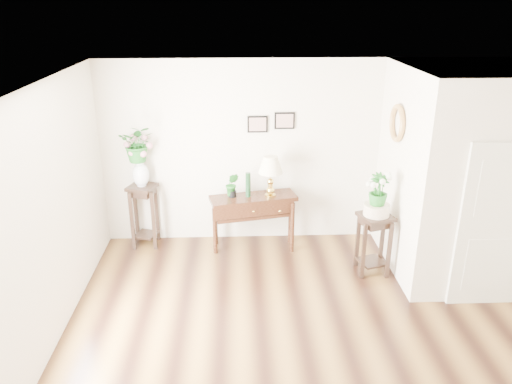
{
  "coord_description": "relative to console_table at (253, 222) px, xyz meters",
  "views": [
    {
      "loc": [
        -0.96,
        -4.47,
        3.62
      ],
      "look_at": [
        -0.73,
        1.3,
        1.34
      ],
      "focal_mm": 35.0,
      "sensor_mm": 36.0,
      "label": 1
    }
  ],
  "objects": [
    {
      "name": "floor",
      "position": [
        0.73,
        -2.36,
        -0.42
      ],
      "size": [
        6.0,
        5.5,
        0.02
      ],
      "primitive_type": "cube",
      "color": "brown",
      "rests_on": "ground"
    },
    {
      "name": "ceiling",
      "position": [
        0.73,
        -2.36,
        2.38
      ],
      "size": [
        6.0,
        5.5,
        0.02
      ],
      "primitive_type": "cube",
      "color": "white",
      "rests_on": "ground"
    },
    {
      "name": "wall_back",
      "position": [
        0.73,
        0.39,
        0.98
      ],
      "size": [
        6.0,
        0.02,
        2.8
      ],
      "primitive_type": "cube",
      "color": "beige",
      "rests_on": "ground"
    },
    {
      "name": "wall_left",
      "position": [
        -2.27,
        -2.36,
        0.98
      ],
      "size": [
        0.02,
        5.5,
        2.8
      ],
      "primitive_type": "cube",
      "color": "beige",
      "rests_on": "ground"
    },
    {
      "name": "partition",
      "position": [
        2.83,
        -0.59,
        0.98
      ],
      "size": [
        1.8,
        1.95,
        2.8
      ],
      "primitive_type": "cube",
      "color": "beige",
      "rests_on": "floor"
    },
    {
      "name": "door",
      "position": [
        2.83,
        -1.59,
        0.63
      ],
      "size": [
        0.9,
        0.05,
        2.1
      ],
      "primitive_type": "cube",
      "color": "beige",
      "rests_on": "floor"
    },
    {
      "name": "art_print_left",
      "position": [
        0.08,
        0.37,
        1.43
      ],
      "size": [
        0.3,
        0.02,
        0.25
      ],
      "primitive_type": "cube",
      "color": "black",
      "rests_on": "wall_back"
    },
    {
      "name": "art_print_right",
      "position": [
        0.48,
        0.37,
        1.48
      ],
      "size": [
        0.3,
        0.02,
        0.25
      ],
      "primitive_type": "cube",
      "color": "black",
      "rests_on": "wall_back"
    },
    {
      "name": "wall_ornament",
      "position": [
        1.89,
        -0.46,
        1.63
      ],
      "size": [
        0.07,
        0.51,
        0.51
      ],
      "primitive_type": "torus",
      "rotation": [
        0.0,
        1.57,
        0.0
      ],
      "color": "#A28747",
      "rests_on": "partition"
    },
    {
      "name": "console_table",
      "position": [
        0.0,
        0.0,
        0.0
      ],
      "size": [
        1.34,
        0.68,
        0.85
      ],
      "primitive_type": "cube",
      "rotation": [
        0.0,
        0.0,
        0.21
      ],
      "color": "black",
      "rests_on": "floor"
    },
    {
      "name": "table_lamp",
      "position": [
        0.25,
        0.0,
        0.77
      ],
      "size": [
        0.46,
        0.46,
        0.62
      ],
      "primitive_type": "cube",
      "rotation": [
        0.0,
        0.0,
        0.39
      ],
      "color": "gold",
      "rests_on": "console_table"
    },
    {
      "name": "green_vase",
      "position": [
        -0.08,
        0.0,
        0.59
      ],
      "size": [
        0.09,
        0.09,
        0.37
      ],
      "primitive_type": "cylinder",
      "rotation": [
        0.0,
        0.0,
        -0.3
      ],
      "color": "black",
      "rests_on": "console_table"
    },
    {
      "name": "potted_plant",
      "position": [
        -0.31,
        0.0,
        0.6
      ],
      "size": [
        0.22,
        0.19,
        0.35
      ],
      "primitive_type": "imported",
      "rotation": [
        0.0,
        0.0,
        -0.16
      ],
      "color": "#1B621D",
      "rests_on": "console_table"
    },
    {
      "name": "plant_stand_a",
      "position": [
        -1.66,
        0.18,
        0.06
      ],
      "size": [
        0.48,
        0.48,
        0.98
      ],
      "primitive_type": "cube",
      "rotation": [
        0.0,
        0.0,
        -0.32
      ],
      "color": "black",
      "rests_on": "floor"
    },
    {
      "name": "porcelain_vase",
      "position": [
        -1.66,
        0.18,
        0.78
      ],
      "size": [
        0.27,
        0.27,
        0.42
      ],
      "primitive_type": null,
      "rotation": [
        0.0,
        0.0,
        0.1
      ],
      "color": "white",
      "rests_on": "plant_stand_a"
    },
    {
      "name": "lily_arrangement",
      "position": [
        -1.66,
        0.18,
        1.23
      ],
      "size": [
        0.51,
        0.45,
        0.56
      ],
      "primitive_type": "imported",
      "rotation": [
        0.0,
        0.0,
        -0.02
      ],
      "color": "#1B621D",
      "rests_on": "porcelain_vase"
    },
    {
      "name": "plant_stand_b",
      "position": [
        1.63,
        -0.78,
        0.01
      ],
      "size": [
        0.51,
        0.51,
        0.87
      ],
      "primitive_type": "cube",
      "rotation": [
        0.0,
        0.0,
        0.3
      ],
      "color": "black",
      "rests_on": "floor"
    },
    {
      "name": "ceramic_bowl",
      "position": [
        1.63,
        -0.78,
        0.52
      ],
      "size": [
        0.46,
        0.46,
        0.15
      ],
      "primitive_type": "cylinder",
      "rotation": [
        0.0,
        0.0,
        -0.4
      ],
      "color": "beige",
      "rests_on": "plant_stand_b"
    },
    {
      "name": "narcissus",
      "position": [
        1.63,
        -0.78,
        0.79
      ],
      "size": [
        0.3,
        0.3,
        0.46
      ],
      "primitive_type": "imported",
      "rotation": [
        0.0,
        0.0,
        0.2
      ],
      "color": "#1B621D",
      "rests_on": "ceramic_bowl"
    }
  ]
}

